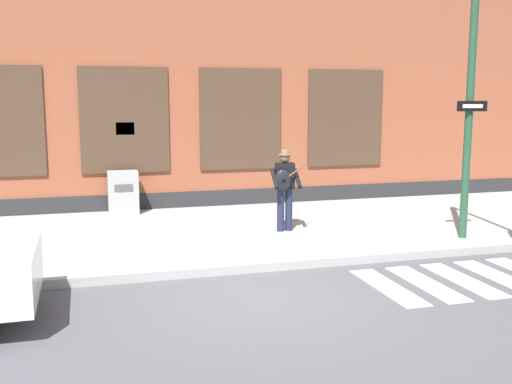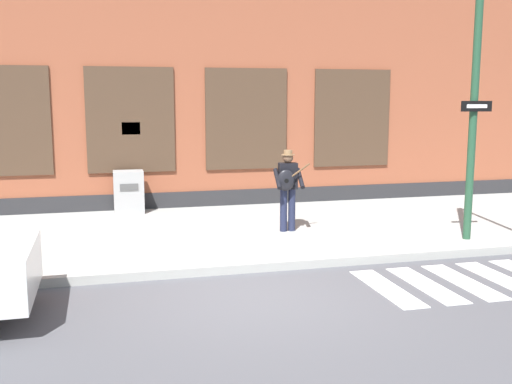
% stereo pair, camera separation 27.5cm
% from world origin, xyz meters
% --- Properties ---
extents(ground_plane, '(160.00, 160.00, 0.00)m').
position_xyz_m(ground_plane, '(0.00, 0.00, 0.00)').
color(ground_plane, '#4C4C51').
extents(sidewalk, '(28.00, 5.59, 0.15)m').
position_xyz_m(sidewalk, '(0.00, 3.97, 0.08)').
color(sidewalk, '#9E9E99').
rests_on(sidewalk, ground).
extents(building_backdrop, '(28.00, 4.06, 8.77)m').
position_xyz_m(building_backdrop, '(-0.00, 8.76, 4.38)').
color(building_backdrop, brown).
rests_on(building_backdrop, ground).
extents(busker, '(0.71, 0.56, 1.70)m').
position_xyz_m(busker, '(1.54, 3.45, 1.12)').
color(busker, '#1E233D').
rests_on(busker, sidewalk).
extents(traffic_light, '(0.89, 3.33, 5.01)m').
position_xyz_m(traffic_light, '(4.59, 0.67, 3.65)').
color(traffic_light, '#234C33').
rests_on(traffic_light, sidewalk).
extents(utility_box, '(0.71, 0.52, 1.03)m').
position_xyz_m(utility_box, '(-1.57, 6.32, 0.66)').
color(utility_box, '#9E9E9E').
rests_on(utility_box, sidewalk).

